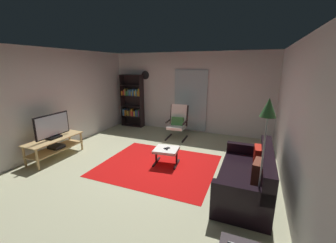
% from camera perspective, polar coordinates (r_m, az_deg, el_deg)
% --- Properties ---
extents(ground_plane, '(7.02, 7.02, 0.00)m').
position_cam_1_polar(ground_plane, '(4.94, -4.97, -11.47)').
color(ground_plane, '#B4B38E').
extents(wall_back, '(5.60, 0.06, 2.60)m').
position_cam_1_polar(wall_back, '(7.18, 5.51, 7.67)').
color(wall_back, silver).
rests_on(wall_back, ground).
extents(wall_left, '(0.06, 6.00, 2.60)m').
position_cam_1_polar(wall_left, '(6.23, -28.02, 4.94)').
color(wall_left, silver).
rests_on(wall_left, ground).
extents(wall_right, '(0.06, 6.00, 2.60)m').
position_cam_1_polar(wall_right, '(4.07, 30.73, 0.20)').
color(wall_right, silver).
rests_on(wall_right, ground).
extents(glass_door_panel, '(1.10, 0.01, 2.00)m').
position_cam_1_polar(glass_door_panel, '(7.13, 5.97, 5.57)').
color(glass_door_panel, silver).
extents(area_rug, '(2.50, 2.11, 0.01)m').
position_cam_1_polar(area_rug, '(4.90, -2.69, -11.58)').
color(area_rug, red).
rests_on(area_rug, ground).
extents(tv_stand, '(0.51, 1.36, 0.50)m').
position_cam_1_polar(tv_stand, '(5.84, -27.88, -5.47)').
color(tv_stand, tan).
rests_on(tv_stand, ground).
extents(television, '(0.20, 0.90, 0.59)m').
position_cam_1_polar(television, '(5.71, -28.43, -1.29)').
color(television, black).
rests_on(television, tv_stand).
extents(bookshelf_near_tv, '(0.82, 0.30, 1.86)m').
position_cam_1_polar(bookshelf_near_tv, '(7.90, -9.43, 5.33)').
color(bookshelf_near_tv, black).
rests_on(bookshelf_near_tv, ground).
extents(leather_sofa, '(0.83, 1.84, 0.82)m').
position_cam_1_polar(leather_sofa, '(4.06, 20.59, -13.78)').
color(leather_sofa, black).
rests_on(leather_sofa, ground).
extents(lounge_armchair, '(0.60, 0.68, 1.02)m').
position_cam_1_polar(lounge_armchair, '(6.52, 2.60, 0.16)').
color(lounge_armchair, black).
rests_on(lounge_armchair, ground).
extents(ottoman, '(0.57, 0.54, 0.38)m').
position_cam_1_polar(ottoman, '(4.84, -0.46, -7.97)').
color(ottoman, white).
rests_on(ottoman, ground).
extents(tv_remote, '(0.06, 0.15, 0.02)m').
position_cam_1_polar(tv_remote, '(4.79, -0.17, -7.24)').
color(tv_remote, black).
rests_on(tv_remote, ottoman).
extents(cell_phone, '(0.14, 0.15, 0.01)m').
position_cam_1_polar(cell_phone, '(4.82, -0.32, -7.14)').
color(cell_phone, black).
rests_on(cell_phone, ottoman).
extents(floor_lamp_by_sofa, '(0.22, 0.22, 1.80)m').
position_cam_1_polar(floor_lamp_by_sofa, '(2.93, 24.82, -0.77)').
color(floor_lamp_by_sofa, '#A5A5AD').
rests_on(floor_lamp_by_sofa, ground).
extents(wall_clock, '(0.29, 0.03, 0.29)m').
position_cam_1_polar(wall_clock, '(7.66, -6.05, 12.23)').
color(wall_clock, silver).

